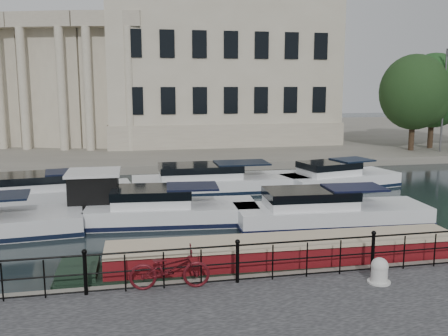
# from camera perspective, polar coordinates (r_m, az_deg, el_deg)

# --- Properties ---
(ground_plane) EXTENTS (160.00, 160.00, 0.00)m
(ground_plane) POSITION_cam_1_polar(r_m,az_deg,el_deg) (16.24, -0.31, -11.73)
(ground_plane) COLOR black
(ground_plane) RESTS_ON ground
(far_bank) EXTENTS (120.00, 42.00, 0.55)m
(far_bank) POSITION_cam_1_polar(r_m,az_deg,el_deg) (54.21, -8.44, 3.54)
(far_bank) COLOR #6B665B
(far_bank) RESTS_ON ground_plane
(railing) EXTENTS (24.14, 0.14, 1.22)m
(railing) POSITION_cam_1_polar(r_m,az_deg,el_deg) (13.76, 1.55, -10.41)
(railing) COLOR black
(railing) RESTS_ON near_quay
(civic_building) EXTENTS (53.55, 31.84, 16.85)m
(civic_building) POSITION_cam_1_polar(r_m,az_deg,el_deg) (49.59, -9.52, 10.78)
(civic_building) COLOR #ADA38C
(civic_building) RESTS_ON far_bank
(bicycle) EXTENTS (2.17, 0.89, 1.12)m
(bicycle) POSITION_cam_1_polar(r_m,az_deg,el_deg) (13.47, -6.23, -11.33)
(bicycle) COLOR #480C12
(bicycle) RESTS_ON near_quay
(mooring_bollard) EXTENTS (0.63, 0.63, 0.71)m
(mooring_bollard) POSITION_cam_1_polar(r_m,az_deg,el_deg) (14.48, 17.33, -11.17)
(mooring_bollard) COLOR beige
(mooring_bollard) RESTS_ON near_quay
(narrowboat) EXTENTS (13.76, 2.25, 1.51)m
(narrowboat) POSITION_cam_1_polar(r_m,az_deg,el_deg) (15.86, 7.09, -10.93)
(narrowboat) COLOR black
(narrowboat) RESTS_ON ground_plane
(harbour_hut) EXTENTS (3.21, 2.70, 2.19)m
(harbour_hut) POSITION_cam_1_polar(r_m,az_deg,el_deg) (22.91, -14.58, -3.20)
(harbour_hut) COLOR #6B665B
(harbour_hut) RESTS_ON ground_plane
(cabin_cruisers) EXTENTS (26.55, 10.58, 1.99)m
(cabin_cruisers) POSITION_cam_1_polar(r_m,az_deg,el_deg) (24.09, -5.27, -3.73)
(cabin_cruisers) COLOR silver
(cabin_cruisers) RESTS_ON ground_plane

